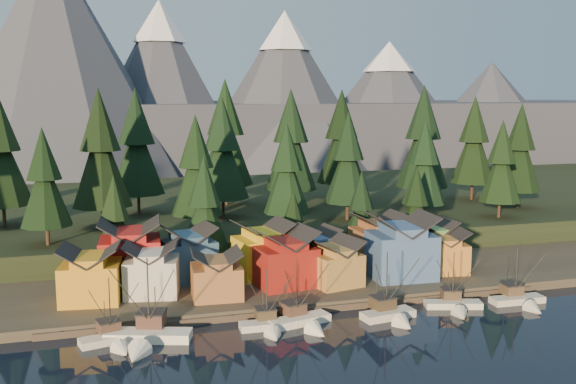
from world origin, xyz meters
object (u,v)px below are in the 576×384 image
object	(u,v)px
boat_3	(303,313)
house_front_1	(152,267)
boat_6	(521,293)
boat_2	(269,318)
boat_0	(114,331)
boat_5	(455,299)
boat_1	(145,328)
house_front_0	(91,272)
house_back_0	(130,250)
boat_4	(392,306)
house_back_1	(188,251)

from	to	relation	value
boat_3	house_front_1	size ratio (longest dim) A/B	1.13
boat_6	boat_2	bearing A→B (deg)	-178.45
boat_0	boat_5	distance (m)	51.83
boat_1	boat_2	xyz separation A→B (m)	(17.33, 0.17, -0.42)
boat_0	house_front_1	distance (m)	17.76
boat_5	house_front_0	xyz separation A→B (m)	(-54.86, 15.52, 4.39)
boat_0	boat_3	world-z (taller)	boat_3
boat_1	house_back_0	world-z (taller)	house_back_0
house_back_0	boat_3	bearing A→B (deg)	-42.08
boat_3	boat_4	world-z (taller)	boat_4
house_front_0	boat_5	bearing A→B (deg)	-7.97
boat_6	boat_1	bearing A→B (deg)	-178.15
boat_0	house_front_0	size ratio (longest dim) A/B	1.00
boat_2	house_front_1	bearing A→B (deg)	133.67
boat_3	house_back_0	world-z (taller)	house_back_0
house_back_0	boat_5	bearing A→B (deg)	-22.04
boat_0	boat_6	distance (m)	63.25
boat_2	house_back_1	world-z (taller)	house_back_1
boat_4	house_back_0	bearing A→B (deg)	136.90
boat_0	boat_3	distance (m)	26.63
boat_4	boat_6	size ratio (longest dim) A/B	1.10
boat_3	house_back_0	bearing A→B (deg)	119.62
house_back_1	boat_6	bearing A→B (deg)	-36.29
boat_2	boat_5	distance (m)	30.40
boat_2	boat_4	xyz separation A→B (m)	(18.71, -0.98, 0.40)
boat_1	house_back_1	distance (m)	26.41
house_front_0	house_front_1	xyz separation A→B (m)	(9.37, 0.77, -0.16)
boat_0	boat_4	size ratio (longest dim) A/B	0.89
boat_3	boat_5	world-z (taller)	boat_3
boat_5	house_back_0	size ratio (longest dim) A/B	0.90
boat_2	house_front_1	distance (m)	23.04
boat_6	house_back_1	xyz separation A→B (m)	(-50.07, 24.58, 4.62)
boat_3	boat_2	bearing A→B (deg)	168.62
boat_1	boat_5	world-z (taller)	boat_1
boat_4	boat_0	bearing A→B (deg)	169.19
boat_0	house_back_1	size ratio (longest dim) A/B	1.00
boat_0	house_front_1	bearing A→B (deg)	53.32
boat_3	boat_4	xyz separation A→B (m)	(13.52, -1.21, 0.23)
house_back_0	boat_0	bearing A→B (deg)	-93.74
boat_3	house_front_0	world-z (taller)	house_front_0
boat_3	house_back_1	bearing A→B (deg)	105.30
boat_2	boat_3	size ratio (longest dim) A/B	0.90
boat_0	house_front_1	xyz separation A→B (m)	(6.34, 16.05, 4.19)
boat_1	boat_5	distance (m)	47.74
boat_5	house_back_1	size ratio (longest dim) A/B	1.00
boat_1	boat_6	bearing A→B (deg)	17.51
boat_5	house_back_0	xyz separation A→B (m)	(-48.43, 24.05, 5.48)
boat_0	house_front_1	world-z (taller)	house_front_1
house_back_1	boat_1	bearing A→B (deg)	-120.51
boat_2	boat_4	bearing A→B (deg)	-1.09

